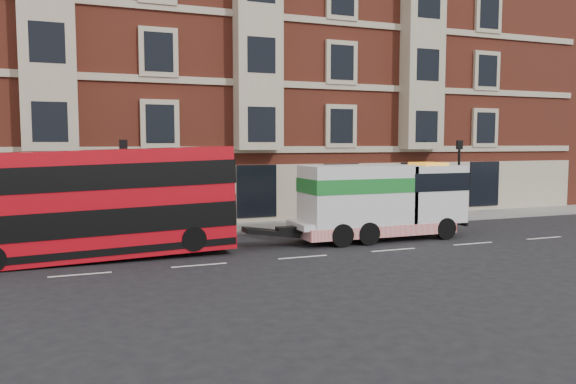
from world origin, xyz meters
The scene contains 7 objects.
ground centered at (0.00, 0.00, 0.00)m, with size 120.00×120.00×0.00m, color black.
sidewalk centered at (0.00, 7.50, 0.07)m, with size 90.00×3.00×0.15m, color slate.
victorian_terrace centered at (0.50, 15.00, 10.07)m, with size 45.00×12.00×20.40m.
lamp_post_west centered at (-6.00, 6.20, 2.68)m, with size 0.35×0.15×4.35m.
lamp_post_east centered at (12.00, 6.20, 2.68)m, with size 0.35×0.15×4.35m.
double_decker_bus centered at (-7.33, 2.38, 2.17)m, with size 10.12×2.32×4.10m.
tow_truck centered at (4.72, 2.38, 1.79)m, with size 8.10×2.39×3.38m.
Camera 1 is at (-8.13, -19.53, 4.35)m, focal length 35.00 mm.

